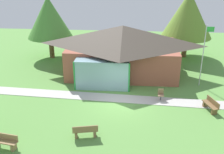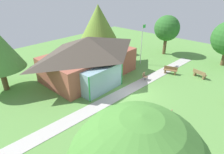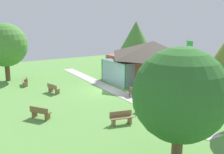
# 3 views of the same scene
# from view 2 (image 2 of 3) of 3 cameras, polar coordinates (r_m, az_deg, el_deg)

# --- Properties ---
(ground_plane) EXTENTS (44.00, 44.00, 0.00)m
(ground_plane) POSITION_cam_2_polar(r_m,az_deg,el_deg) (18.14, 6.49, -4.81)
(ground_plane) COLOR #609947
(pavilion) EXTENTS (10.62, 7.51, 4.40)m
(pavilion) POSITION_cam_2_polar(r_m,az_deg,el_deg) (20.61, -6.83, 6.15)
(pavilion) COLOR #A35642
(pavilion) RESTS_ON ground_plane
(footpath) EXTENTS (24.48, 2.84, 0.03)m
(footpath) POSITION_cam_2_polar(r_m,az_deg,el_deg) (18.50, 4.68, -4.00)
(footpath) COLOR #BCB7B2
(footpath) RESTS_ON ground_plane
(flagpole) EXTENTS (0.64, 0.08, 5.11)m
(flagpole) POSITION_cam_2_polar(r_m,az_deg,el_deg) (23.84, 8.96, 10.20)
(flagpole) COLOR silver
(flagpole) RESTS_ON ground_plane
(bench_lawn_far_right) EXTENTS (0.80, 1.56, 0.84)m
(bench_lawn_far_right) POSITION_cam_2_polar(r_m,az_deg,el_deg) (22.92, 24.83, 0.82)
(bench_lawn_far_right) COLOR olive
(bench_lawn_far_right) RESTS_ON ground_plane
(bench_front_center) EXTENTS (1.56, 0.74, 0.84)m
(bench_front_center) POSITION_cam_2_polar(r_m,az_deg,el_deg) (14.82, 16.15, -11.93)
(bench_front_center) COLOR olive
(bench_front_center) RESTS_ON ground_plane
(bench_mid_right) EXTENTS (0.88, 1.56, 0.84)m
(bench_mid_right) POSITION_cam_2_polar(r_m,az_deg,el_deg) (22.67, 17.15, 1.90)
(bench_mid_right) COLOR brown
(bench_mid_right) RESTS_ON ground_plane
(patio_chair_lawn_spare) EXTENTS (0.45, 0.45, 0.86)m
(patio_chair_lawn_spare) POSITION_cam_2_polar(r_m,az_deg,el_deg) (20.50, 9.80, 0.14)
(patio_chair_lawn_spare) COLOR #8C6B4C
(patio_chair_lawn_spare) RESTS_ON ground_plane
(tree_east_hedge) EXTENTS (3.51, 3.51, 5.50)m
(tree_east_hedge) POSITION_cam_2_polar(r_m,az_deg,el_deg) (28.25, 16.19, 13.86)
(tree_east_hedge) COLOR brown
(tree_east_hedge) RESTS_ON ground_plane
(tree_behind_pavilion_right) EXTENTS (5.16, 5.16, 6.85)m
(tree_behind_pavilion_right) POSITION_cam_2_polar(r_m,az_deg,el_deg) (27.94, -4.13, 16.32)
(tree_behind_pavilion_right) COLOR brown
(tree_behind_pavilion_right) RESTS_ON ground_plane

